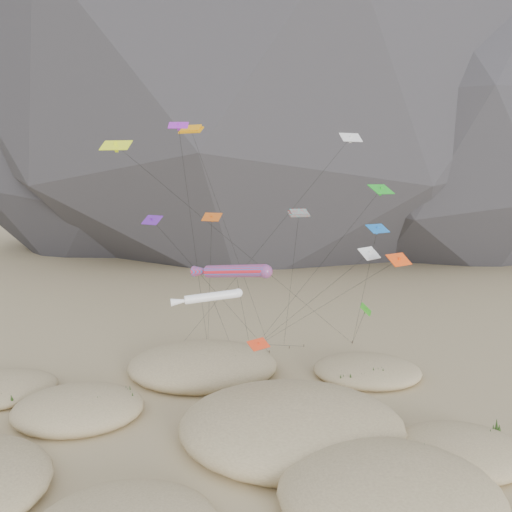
% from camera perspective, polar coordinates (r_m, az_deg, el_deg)
% --- Properties ---
extents(ground, '(500.00, 500.00, 0.00)m').
position_cam_1_polar(ground, '(39.04, -2.70, -22.04)').
color(ground, '#CCB789').
rests_on(ground, ground).
extents(dunes, '(49.68, 35.90, 4.44)m').
position_cam_1_polar(dunes, '(41.89, -4.64, -18.58)').
color(dunes, '#CCB789').
rests_on(dunes, ground).
extents(dune_grass, '(43.83, 29.69, 1.54)m').
position_cam_1_polar(dune_grass, '(42.01, -2.67, -18.37)').
color(dune_grass, black).
rests_on(dune_grass, ground).
extents(kite_stakes, '(23.47, 4.26, 0.30)m').
position_cam_1_polar(kite_stakes, '(60.97, -0.41, -10.37)').
color(kite_stakes, '#3F2D1E').
rests_on(kite_stakes, ground).
extents(rainbow_tube_kite, '(7.46, 15.01, 12.94)m').
position_cam_1_polar(rainbow_tube_kite, '(44.04, -2.68, -1.74)').
color(rainbow_tube_kite, '#FF1A25').
rests_on(rainbow_tube_kite, ground).
extents(white_tube_kite, '(5.77, 20.29, 11.21)m').
position_cam_1_polar(white_tube_kite, '(40.52, -5.42, -4.71)').
color(white_tube_kite, white).
rests_on(white_tube_kite, ground).
extents(orange_parafoil, '(9.31, 9.27, 25.49)m').
position_cam_1_polar(orange_parafoil, '(51.68, -7.31, 13.81)').
color(orange_parafoil, orange).
rests_on(orange_parafoil, ground).
extents(multi_parafoil, '(2.25, 11.86, 17.25)m').
position_cam_1_polar(multi_parafoil, '(48.71, 4.90, 4.66)').
color(multi_parafoil, red).
rests_on(multi_parafoil, ground).
extents(delta_kites, '(26.95, 22.56, 25.06)m').
position_cam_1_polar(delta_kites, '(44.74, 3.92, 3.83)').
color(delta_kites, green).
rests_on(delta_kites, ground).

